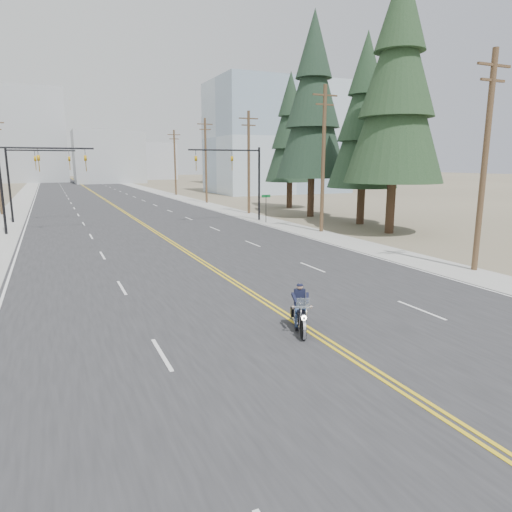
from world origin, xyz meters
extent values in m
plane|color=#776D56|center=(0.00, 0.00, 0.00)|extent=(400.00, 400.00, 0.00)
cube|color=#303033|center=(0.00, 70.00, 0.01)|extent=(20.00, 200.00, 0.01)
cube|color=#A5A5A0|center=(-11.50, 70.00, 0.01)|extent=(3.00, 200.00, 0.01)
cube|color=#A5A5A0|center=(11.50, 70.00, 0.01)|extent=(3.00, 200.00, 0.01)
cylinder|color=black|center=(-11.00, 32.00, 3.50)|extent=(0.20, 0.20, 7.00)
cylinder|color=black|center=(-7.50, 32.00, 6.70)|extent=(7.00, 0.14, 0.14)
imported|color=#BF8C0C|center=(-8.20, 32.00, 6.05)|extent=(0.21, 0.26, 1.30)
imported|color=#BF8C0C|center=(-4.70, 32.00, 6.05)|extent=(0.21, 0.26, 1.30)
cylinder|color=black|center=(11.00, 32.00, 3.50)|extent=(0.20, 0.20, 7.00)
cylinder|color=black|center=(7.50, 32.00, 6.70)|extent=(7.00, 0.14, 0.14)
imported|color=#BF8C0C|center=(8.20, 32.00, 6.05)|extent=(0.21, 0.26, 1.30)
imported|color=#BF8C0C|center=(4.70, 32.00, 6.05)|extent=(0.21, 0.26, 1.30)
cylinder|color=black|center=(-11.00, 40.00, 3.50)|extent=(0.20, 0.20, 7.00)
cylinder|color=black|center=(-8.00, 40.00, 6.70)|extent=(6.00, 0.14, 0.14)
imported|color=#BF8C0C|center=(-8.60, 40.00, 6.05)|extent=(0.21, 0.26, 1.30)
imported|color=#BF8C0C|center=(-5.60, 40.00, 6.05)|extent=(0.21, 0.26, 1.30)
cylinder|color=black|center=(10.80, 30.00, 1.30)|extent=(0.06, 0.06, 2.60)
cube|color=#0C5926|center=(10.80, 30.00, 2.50)|extent=(0.90, 0.03, 0.25)
cylinder|color=brown|center=(12.50, 8.00, 5.50)|extent=(0.30, 0.30, 11.00)
cube|color=brown|center=(12.50, 8.00, 10.20)|extent=(2.20, 0.12, 0.12)
cube|color=brown|center=(12.50, 8.00, 9.50)|extent=(1.60, 0.12, 0.12)
cylinder|color=brown|center=(12.50, 23.00, 5.75)|extent=(0.30, 0.30, 11.50)
cube|color=brown|center=(12.50, 23.00, 10.70)|extent=(2.20, 0.12, 0.12)
cube|color=brown|center=(12.50, 23.00, 10.00)|extent=(1.60, 0.12, 0.12)
cylinder|color=brown|center=(12.50, 38.00, 5.50)|extent=(0.30, 0.30, 11.00)
cube|color=brown|center=(12.50, 38.00, 10.20)|extent=(2.20, 0.12, 0.12)
cube|color=brown|center=(12.50, 38.00, 9.50)|extent=(1.60, 0.12, 0.12)
cylinder|color=brown|center=(12.50, 53.00, 5.75)|extent=(0.30, 0.30, 11.50)
cube|color=brown|center=(12.50, 53.00, 10.70)|extent=(2.20, 0.12, 0.12)
cube|color=brown|center=(12.50, 53.00, 10.00)|extent=(1.60, 0.12, 0.12)
cylinder|color=brown|center=(12.50, 70.00, 5.50)|extent=(0.30, 0.30, 11.00)
cube|color=brown|center=(12.50, 70.00, 10.20)|extent=(2.20, 0.12, 0.12)
cube|color=brown|center=(12.50, 70.00, 9.50)|extent=(1.60, 0.12, 0.12)
cube|color=#9EB5CC|center=(32.00, 70.00, 10.00)|extent=(24.00, 16.00, 20.00)
cube|color=#ADB2B7|center=(8.00, 125.00, 7.00)|extent=(18.00, 14.00, 14.00)
cube|color=#B7BCC6|center=(40.00, 110.00, 9.00)|extent=(16.00, 12.00, 18.00)
cube|color=#ADB2B7|center=(-12.00, 140.00, 13.00)|extent=(20.00, 15.00, 26.00)
cube|color=#B7BCC6|center=(25.00, 150.00, 6.00)|extent=(14.00, 14.00, 12.00)
cylinder|color=#382619|center=(17.08, 20.12, 2.01)|extent=(0.78, 0.78, 4.02)
cone|color=#1B341A|center=(17.08, 20.12, 10.06)|extent=(7.60, 7.60, 12.07)
cone|color=#1B341A|center=(17.08, 20.12, 13.48)|extent=(5.70, 5.70, 9.06)
cone|color=#1B341A|center=(17.08, 20.12, 16.90)|extent=(3.80, 3.80, 6.44)
cylinder|color=#382619|center=(18.35, 25.63, 1.67)|extent=(0.73, 0.73, 3.34)
cone|color=#18311B|center=(18.35, 25.63, 8.36)|extent=(6.27, 6.27, 10.03)
cone|color=#18311B|center=(18.35, 25.63, 11.20)|extent=(4.70, 4.70, 7.52)
cone|color=#18311B|center=(18.35, 25.63, 14.04)|extent=(3.13, 3.13, 5.35)
cylinder|color=#382619|center=(17.26, 32.67, 2.02)|extent=(0.71, 0.71, 4.05)
cone|color=black|center=(17.26, 32.67, 10.12)|extent=(7.29, 7.29, 12.15)
cone|color=black|center=(17.26, 32.67, 13.56)|extent=(5.47, 5.47, 9.11)
cone|color=black|center=(17.26, 32.67, 17.01)|extent=(3.64, 3.64, 6.48)
cylinder|color=#382619|center=(19.68, 41.86, 1.62)|extent=(0.76, 0.76, 3.25)
cone|color=black|center=(19.68, 41.86, 8.12)|extent=(6.06, 6.06, 9.74)
cone|color=black|center=(19.68, 41.86, 10.88)|extent=(4.55, 4.55, 7.31)
cone|color=black|center=(19.68, 41.86, 13.64)|extent=(3.03, 3.03, 5.20)
camera|label=1|loc=(-7.63, -8.63, 5.58)|focal=32.00mm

